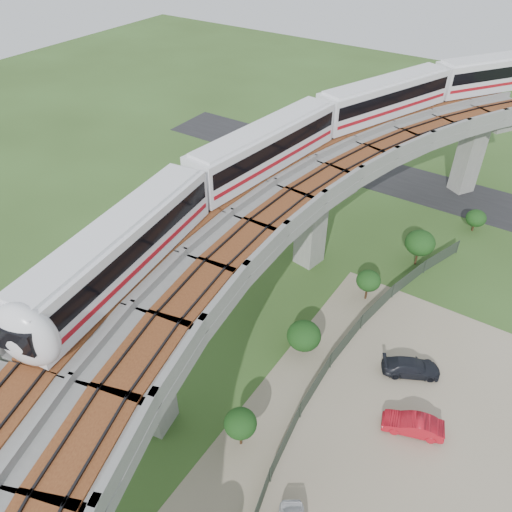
# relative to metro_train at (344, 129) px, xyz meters

# --- Properties ---
(ground) EXTENTS (160.00, 160.00, 0.00)m
(ground) POSITION_rel_metro_train_xyz_m (-1.83, -13.21, -12.31)
(ground) COLOR #344F1F
(ground) RESTS_ON ground
(dirt_lot) EXTENTS (18.00, 26.00, 0.04)m
(dirt_lot) POSITION_rel_metro_train_xyz_m (12.17, -15.21, -12.29)
(dirt_lot) COLOR gray
(dirt_lot) RESTS_ON ground
(asphalt_road) EXTENTS (60.00, 8.00, 0.03)m
(asphalt_road) POSITION_rel_metro_train_xyz_m (-1.83, 16.79, -12.29)
(asphalt_road) COLOR #232326
(asphalt_road) RESTS_ON ground
(viaduct) EXTENTS (19.58, 73.98, 11.40)m
(viaduct) POSITION_rel_metro_train_xyz_m (2.01, -13.21, -3.26)
(viaduct) COLOR #99968E
(viaduct) RESTS_ON ground
(metro_train) EXTENTS (18.52, 59.76, 3.64)m
(metro_train) POSITION_rel_metro_train_xyz_m (0.00, 0.00, 0.00)
(metro_train) COLOR white
(metro_train) RESTS_ON ground
(fence) EXTENTS (3.87, 38.73, 1.50)m
(fence) POSITION_rel_metro_train_xyz_m (7.93, -13.21, -11.56)
(fence) COLOR #2D382D
(fence) RESTS_ON ground
(tree_0) EXTENTS (1.99, 1.99, 2.37)m
(tree_0) POSITION_rel_metro_train_xyz_m (10.70, 10.83, -10.79)
(tree_0) COLOR #382314
(tree_0) RESTS_ON ground
(tree_1) EXTENTS (2.70, 2.70, 3.58)m
(tree_1) POSITION_rel_metro_train_xyz_m (7.67, 2.29, -9.88)
(tree_1) COLOR #382314
(tree_1) RESTS_ON ground
(tree_2) EXTENTS (2.05, 2.05, 2.90)m
(tree_2) POSITION_rel_metro_train_xyz_m (5.75, -4.76, -10.29)
(tree_2) COLOR #382314
(tree_2) RESTS_ON ground
(tree_3) EXTENTS (2.57, 2.57, 2.85)m
(tree_3) POSITION_rel_metro_train_xyz_m (4.19, -12.97, -10.55)
(tree_3) COLOR #382314
(tree_3) RESTS_ON ground
(tree_4) EXTENTS (2.08, 2.08, 3.09)m
(tree_4) POSITION_rel_metro_train_xyz_m (4.69, -21.93, -10.11)
(tree_4) COLOR #382314
(tree_4) RESTS_ON ground
(car_red) EXTENTS (4.14, 2.52, 1.29)m
(car_red) POSITION_rel_metro_train_xyz_m (13.48, -14.99, -11.62)
(car_red) COLOR #B0101D
(car_red) RESTS_ON dirt_lot
(car_dark) EXTENTS (4.46, 3.45, 1.21)m
(car_dark) POSITION_rel_metro_train_xyz_m (11.73, -10.42, -11.66)
(car_dark) COLOR black
(car_dark) RESTS_ON dirt_lot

